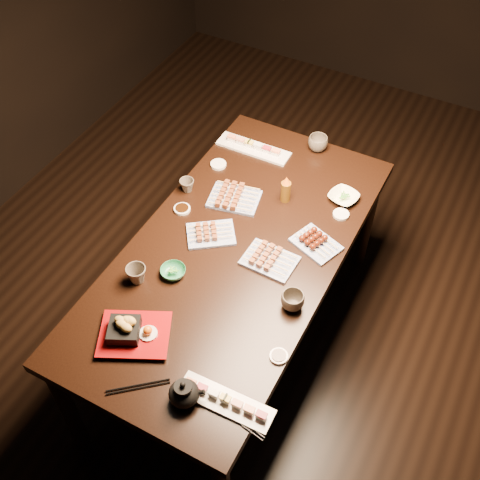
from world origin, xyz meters
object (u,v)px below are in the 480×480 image
object	(u,v)px
yakitori_plate_left	(234,196)
teacup_mid_right	(293,301)
yakitori_plate_right	(270,257)
condiment_bottle	(286,189)
teapot	(184,392)
edamame_bowl_green	(173,272)
teacup_near_left	(137,274)
sushi_platter_near	(225,400)
yakitori_plate_center	(211,231)
teacup_far_left	(187,185)
edamame_bowl_cream	(343,197)
dining_table	(235,299)
teacup_far_right	(318,143)
tempura_tray	(133,330)
sushi_platter_far	(254,146)

from	to	relation	value
yakitori_plate_left	teacup_mid_right	world-z (taller)	teacup_mid_right
yakitori_plate_right	condiment_bottle	bearing A→B (deg)	107.14
yakitori_plate_right	teapot	distance (m)	0.74
edamame_bowl_green	teacup_near_left	distance (m)	0.16
sushi_platter_near	teacup_mid_right	bearing A→B (deg)	84.38
teapot	condiment_bottle	xyz separation A→B (m)	(-0.12, 1.13, 0.02)
yakitori_plate_left	condiment_bottle	size ratio (longest dim) A/B	1.63
yakitori_plate_center	teacup_near_left	world-z (taller)	teacup_near_left
teapot	teacup_mid_right	bearing A→B (deg)	45.99
teacup_far_left	edamame_bowl_cream	bearing A→B (deg)	22.98
dining_table	edamame_bowl_green	distance (m)	0.49
edamame_bowl_cream	teacup_far_left	world-z (taller)	teacup_far_left
yakitori_plate_center	yakitori_plate_left	bearing A→B (deg)	57.42
sushi_platter_near	edamame_bowl_cream	distance (m)	1.20
dining_table	yakitori_plate_center	distance (m)	0.43
yakitori_plate_left	teacup_far_right	xyz separation A→B (m)	(0.21, 0.54, 0.01)
sushi_platter_near	teacup_far_left	world-z (taller)	teacup_far_left
yakitori_plate_right	teacup_far_left	size ratio (longest dim) A/B	3.21
edamame_bowl_green	teapot	world-z (taller)	teapot
teapot	teacup_far_left	bearing A→B (deg)	94.04
tempura_tray	teacup_far_left	bearing A→B (deg)	81.16
edamame_bowl_green	edamame_bowl_cream	size ratio (longest dim) A/B	0.81
yakitori_plate_left	tempura_tray	xyz separation A→B (m)	(0.02, -0.87, 0.02)
edamame_bowl_green	teacup_far_left	distance (m)	0.53
dining_table	edamame_bowl_green	bearing A→B (deg)	-130.63
teacup_far_right	teapot	size ratio (longest dim) A/B	0.75
yakitori_plate_left	condiment_bottle	world-z (taller)	condiment_bottle
sushi_platter_far	teapot	size ratio (longest dim) A/B	2.91
teacup_near_left	teacup_far_right	distance (m)	1.22
yakitori_plate_left	teacup_far_left	xyz separation A→B (m)	(-0.24, -0.05, 0.00)
dining_table	yakitori_plate_center	xyz separation A→B (m)	(-0.14, 0.03, 0.40)
edamame_bowl_cream	teacup_far_right	xyz separation A→B (m)	(-0.26, 0.29, 0.02)
edamame_bowl_green	teacup_near_left	size ratio (longest dim) A/B	1.25
yakitori_plate_left	edamame_bowl_green	distance (m)	0.53
edamame_bowl_cream	teacup_far_left	distance (m)	0.77
teacup_far_left	teapot	xyz separation A→B (m)	(0.57, -0.96, 0.02)
edamame_bowl_cream	tempura_tray	size ratio (longest dim) A/B	0.49
sushi_platter_near	tempura_tray	world-z (taller)	tempura_tray
sushi_platter_near	yakitori_plate_left	xyz separation A→B (m)	(-0.48, 0.95, 0.01)
tempura_tray	teacup_mid_right	size ratio (longest dim) A/B	2.85
dining_table	teapot	xyz separation A→B (m)	(0.18, -0.73, 0.43)
teacup_mid_right	yakitori_plate_left	bearing A→B (deg)	139.13
teacup_far_left	sushi_platter_far	bearing A→B (deg)	71.20
sushi_platter_far	teapot	distance (m)	1.46
teacup_mid_right	teacup_far_right	distance (m)	1.03
teacup_far_left	sushi_platter_near	bearing A→B (deg)	-51.74
teacup_near_left	teacup_mid_right	world-z (taller)	teacup_near_left
edamame_bowl_green	condiment_bottle	size ratio (longest dim) A/B	0.75
yakitori_plate_left	teacup_far_left	world-z (taller)	teacup_far_left
condiment_bottle	dining_table	bearing A→B (deg)	-98.83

